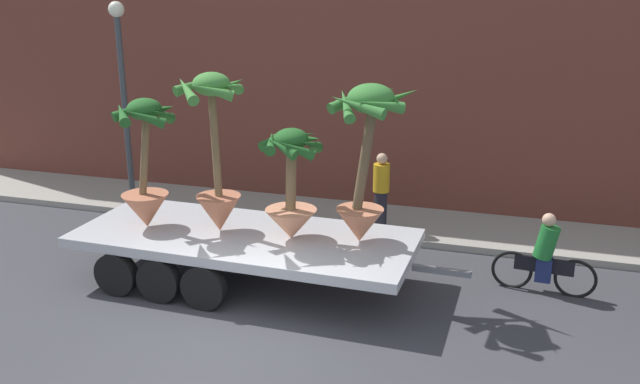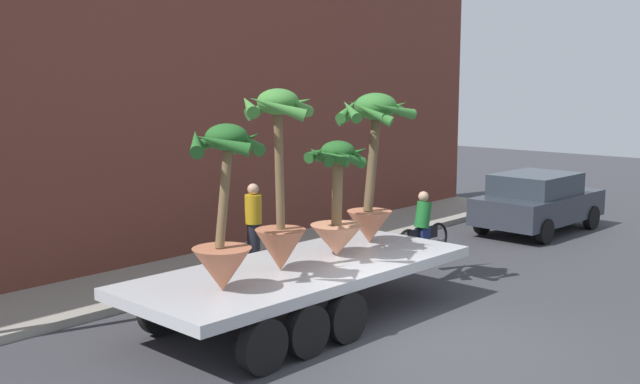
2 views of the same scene
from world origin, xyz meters
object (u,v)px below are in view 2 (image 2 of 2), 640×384
Objects in this scene: flatbed_trailer at (292,280)px; potted_palm_middle at (337,204)px; cyclist at (423,228)px; pedestrian_near_gate at (253,221)px; potted_palm_rear at (279,188)px; potted_palm_front at (224,219)px; parked_car at (538,201)px; potted_palm_extra at (372,159)px.

potted_palm_middle is (1.15, 0.02, 1.12)m from flatbed_trailer.
pedestrian_near_gate is at bearing 149.78° from cyclist.
potted_palm_rear is 6.18m from cyclist.
potted_palm_front is (-2.76, -0.21, 0.15)m from potted_palm_middle.
cyclist is (5.55, 1.20, -0.11)m from flatbed_trailer.
potted_palm_middle reaches higher than pedestrian_near_gate.
potted_palm_rear is 1.71× the size of pedestrian_near_gate.
flatbed_trailer is at bearing -177.04° from parked_car.
potted_palm_rear is 2.73m from potted_palm_extra.
cyclist is (5.83, 1.19, -1.68)m from potted_palm_rear.
potted_palm_extra reaches higher than flatbed_trailer.
potted_palm_rear is at bearing -179.50° from potted_palm_middle.
pedestrian_near_gate is at bearing 96.04° from potted_palm_extra.
potted_palm_middle is 0.72× the size of potted_palm_extra.
potted_palm_extra reaches higher than parked_car.
parked_car is (8.76, 0.50, -1.07)m from potted_palm_middle.
potted_palm_front is at bearing -171.47° from potted_palm_rear.
potted_palm_front reaches higher than parked_car.
potted_palm_middle is 0.83× the size of potted_palm_front.
potted_palm_extra is (1.28, 0.24, 0.67)m from potted_palm_middle.
pedestrian_near_gate is (2.12, 3.20, 0.26)m from flatbed_trailer.
potted_palm_front is 5.14m from pedestrian_near_gate.
flatbed_trailer is 1.59m from potted_palm_rear.
pedestrian_near_gate is at bearing 53.12° from potted_palm_rear.
parked_car reaches higher than cyclist.
potted_palm_middle is 1.46m from potted_palm_extra.
potted_palm_extra reaches higher than potted_palm_front.
pedestrian_near_gate is at bearing 160.99° from parked_car.
flatbed_trailer is 2.48× the size of potted_palm_rear.
flatbed_trailer is at bearing -0.94° from potted_palm_rear.
flatbed_trailer is 3.85m from pedestrian_near_gate.
potted_palm_rear is 1.50m from potted_palm_middle.
potted_palm_front reaches higher than cyclist.
potted_palm_middle reaches higher than cyclist.
flatbed_trailer is 3.59× the size of potted_palm_middle.
cyclist is at bearing -30.22° from pedestrian_near_gate.
potted_palm_front is 1.43× the size of pedestrian_near_gate.
pedestrian_near_gate is (2.40, 3.19, -1.30)m from potted_palm_rear.
potted_palm_extra reaches higher than potted_palm_middle.
pedestrian_near_gate is (-0.31, 2.94, -1.52)m from potted_palm_extra.
parked_car is at bearing 3.52° from potted_palm_front.
parked_car reaches higher than flatbed_trailer.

